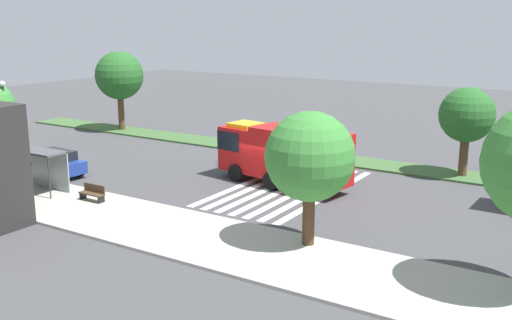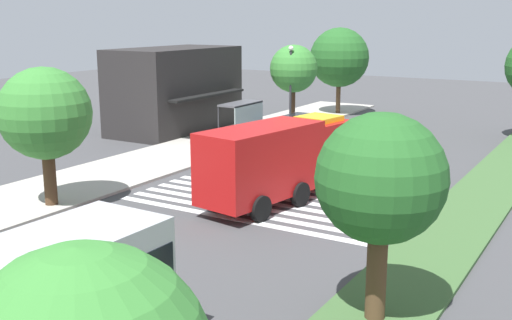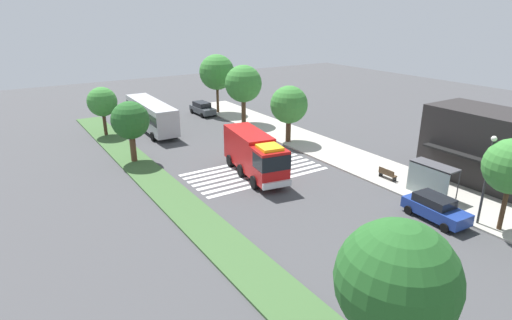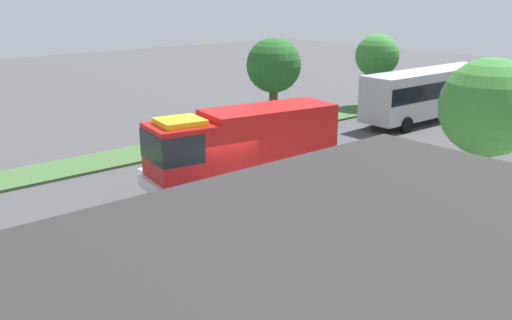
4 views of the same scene
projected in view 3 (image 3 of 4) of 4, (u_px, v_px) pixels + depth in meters
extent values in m
plane|color=#424244|center=(268.00, 179.00, 35.76)|extent=(120.00, 120.00, 0.00)
cube|color=#ADA89E|center=(349.00, 158.00, 40.56)|extent=(60.00, 5.56, 0.14)
cube|color=#3D6033|center=(177.00, 201.00, 31.55)|extent=(60.00, 3.00, 0.14)
cube|color=silver|center=(239.00, 163.00, 39.51)|extent=(0.45, 12.13, 0.01)
cube|color=silver|center=(244.00, 166.00, 38.80)|extent=(0.45, 12.13, 0.01)
cube|color=silver|center=(249.00, 169.00, 38.09)|extent=(0.45, 12.13, 0.01)
cube|color=silver|center=(255.00, 172.00, 37.38)|extent=(0.45, 12.13, 0.01)
cube|color=silver|center=(260.00, 175.00, 36.66)|extent=(0.45, 12.13, 0.01)
cube|color=silver|center=(266.00, 178.00, 35.95)|extent=(0.45, 12.13, 0.01)
cube|color=silver|center=(272.00, 182.00, 35.24)|extent=(0.45, 12.13, 0.01)
cube|color=#B71414|center=(269.00, 165.00, 33.43)|extent=(2.97, 2.83, 2.75)
cube|color=#B71414|center=(248.00, 148.00, 37.14)|extent=(6.41, 3.38, 3.04)
cube|color=black|center=(272.00, 160.00, 32.90)|extent=(2.25, 2.74, 1.21)
cube|color=silver|center=(277.00, 185.00, 32.59)|extent=(0.63, 2.46, 0.50)
cube|color=yellow|center=(270.00, 147.00, 32.92)|extent=(2.08, 1.98, 0.24)
cylinder|color=black|center=(281.00, 178.00, 34.58)|extent=(1.13, 0.47, 1.10)
cylinder|color=black|center=(254.00, 182.00, 33.66)|extent=(1.13, 0.47, 1.10)
cylinder|color=black|center=(254.00, 157.00, 39.43)|extent=(1.13, 0.47, 1.10)
cylinder|color=black|center=(230.00, 161.00, 38.51)|extent=(1.13, 0.47, 1.10)
cylinder|color=black|center=(267.00, 167.00, 37.06)|extent=(1.13, 0.47, 1.10)
cylinder|color=black|center=(241.00, 171.00, 36.14)|extent=(1.13, 0.47, 1.10)
cube|color=#474C51|center=(203.00, 110.00, 57.33)|extent=(4.69, 1.89, 0.76)
cube|color=black|center=(202.00, 104.00, 57.27)|extent=(2.64, 1.64, 0.64)
cylinder|color=black|center=(214.00, 114.00, 56.73)|extent=(0.64, 0.23, 0.64)
cylinder|color=black|center=(202.00, 116.00, 55.79)|extent=(0.64, 0.23, 0.64)
cylinder|color=black|center=(204.00, 110.00, 59.13)|extent=(0.64, 0.23, 0.64)
cylinder|color=black|center=(192.00, 111.00, 58.19)|extent=(0.64, 0.23, 0.64)
cube|color=navy|center=(436.00, 210.00, 28.62)|extent=(4.56, 2.06, 0.78)
cube|color=black|center=(434.00, 200.00, 28.57)|extent=(2.59, 1.73, 0.59)
cylinder|color=black|center=(463.00, 221.00, 27.97)|extent=(0.65, 0.25, 0.64)
cylinder|color=black|center=(445.00, 228.00, 27.12)|extent=(0.65, 0.25, 0.64)
cylinder|color=black|center=(426.00, 204.00, 30.38)|extent=(0.65, 0.25, 0.64)
cylinder|color=black|center=(409.00, 210.00, 29.54)|extent=(0.65, 0.25, 0.64)
cube|color=#B2B2B7|center=(151.00, 114.00, 49.36)|extent=(11.75, 2.82, 2.97)
cube|color=black|center=(151.00, 111.00, 49.24)|extent=(11.52, 2.87, 1.07)
cylinder|color=black|center=(132.00, 121.00, 52.53)|extent=(1.01, 0.32, 1.00)
cylinder|color=black|center=(152.00, 118.00, 53.78)|extent=(1.01, 0.32, 1.00)
cylinder|color=black|center=(153.00, 137.00, 45.95)|extent=(1.01, 0.32, 1.00)
cylinder|color=black|center=(175.00, 133.00, 47.20)|extent=(1.01, 0.32, 1.00)
cube|color=#4C4C51|center=(435.00, 165.00, 31.66)|extent=(3.50, 1.40, 0.12)
cube|color=#8C9E99|center=(427.00, 182.00, 31.73)|extent=(3.50, 0.08, 2.40)
cylinder|color=#333338|center=(419.00, 172.00, 33.74)|extent=(0.08, 0.08, 2.40)
cylinder|color=#333338|center=(458.00, 186.00, 31.05)|extent=(0.08, 0.08, 2.40)
cube|color=#4C3823|center=(388.00, 174.00, 35.36)|extent=(1.60, 0.50, 0.08)
cube|color=#4C3823|center=(386.00, 172.00, 35.16)|extent=(1.60, 0.06, 0.45)
cube|color=black|center=(381.00, 174.00, 36.01)|extent=(0.08, 0.45, 0.37)
cube|color=black|center=(394.00, 179.00, 34.87)|extent=(0.08, 0.45, 0.37)
cylinder|color=#2D2D30|center=(485.00, 184.00, 27.18)|extent=(0.16, 0.16, 5.71)
sphere|color=white|center=(494.00, 139.00, 26.16)|extent=(0.36, 0.36, 0.36)
cube|color=#282626|center=(492.00, 148.00, 33.97)|extent=(10.17, 5.09, 6.04)
cube|color=black|center=(471.00, 158.00, 32.55)|extent=(8.14, 0.80, 0.16)
cylinder|color=#513823|center=(218.00, 98.00, 57.76)|extent=(0.36, 0.36, 3.84)
sphere|color=#387F33|center=(217.00, 72.00, 56.55)|extent=(4.73, 4.73, 4.73)
cylinder|color=#513823|center=(244.00, 110.00, 52.36)|extent=(0.55, 0.55, 3.35)
sphere|color=#387F33|center=(243.00, 84.00, 51.25)|extent=(4.52, 4.52, 4.52)
cylinder|color=#47301E|center=(288.00, 129.00, 45.10)|extent=(0.55, 0.55, 2.65)
sphere|color=#387F33|center=(289.00, 105.00, 44.19)|extent=(3.97, 3.97, 3.97)
cylinder|color=#47301E|center=(504.00, 207.00, 26.85)|extent=(0.30, 0.30, 3.13)
cylinder|color=#47301E|center=(105.00, 123.00, 47.49)|extent=(0.38, 0.38, 2.66)
sphere|color=#387F33|center=(102.00, 102.00, 46.65)|extent=(3.26, 3.26, 3.26)
cylinder|color=#513823|center=(133.00, 147.00, 39.23)|extent=(0.55, 0.55, 2.72)
sphere|color=#235B23|center=(130.00, 120.00, 38.36)|extent=(3.48, 3.48, 3.48)
sphere|color=#235B23|center=(397.00, 280.00, 14.17)|extent=(4.26, 4.26, 4.26)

